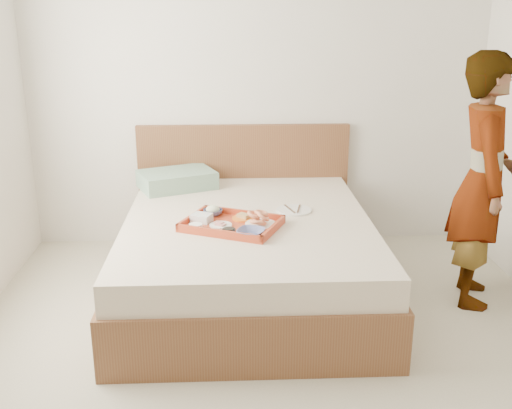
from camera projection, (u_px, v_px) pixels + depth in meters
The scene contains 16 objects.
ground at pixel (275, 380), 3.08m from camera, with size 3.50×4.00×0.01m, color beige.
wall_back at pixel (257, 78), 4.58m from camera, with size 3.50×0.01×2.60m, color silver.
bed at pixel (248, 256), 3.94m from camera, with size 1.65×2.00×0.53m, color brown.
headboard at pixel (244, 184), 4.80m from camera, with size 1.65×0.06×0.95m, color brown.
pillow at pixel (177, 180), 4.48m from camera, with size 0.53×0.36×0.13m, color gray.
tray at pixel (232, 223), 3.68m from camera, with size 0.56×0.40×0.05m, color red.
prawn_plate at pixel (261, 224), 3.68m from camera, with size 0.19×0.19×0.01m, color white.
navy_bowl_big at pixel (251, 233), 3.50m from camera, with size 0.16×0.16×0.04m, color navy.
sauce_dish at pixel (229, 231), 3.53m from camera, with size 0.08×0.08×0.03m, color black.
meat_plate at pixel (221, 225), 3.67m from camera, with size 0.14×0.14×0.01m, color white.
bread_plate at pixel (243, 218), 3.79m from camera, with size 0.14×0.14×0.01m, color orange.
salad_bowl at pixel (213, 212), 3.86m from camera, with size 0.12×0.12×0.04m, color navy.
plastic_tub at pixel (202, 218), 3.73m from camera, with size 0.12×0.10×0.05m, color silver.
cheese_round at pixel (196, 226), 3.62m from camera, with size 0.08×0.08×0.03m, color white.
dinner_plate at pixel (294, 210), 3.98m from camera, with size 0.23×0.23×0.01m, color white.
person at pixel (483, 181), 3.72m from camera, with size 0.58×0.38×1.58m, color beige.
Camera 1 is at (-0.22, -2.64, 1.80)m, focal length 42.40 mm.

